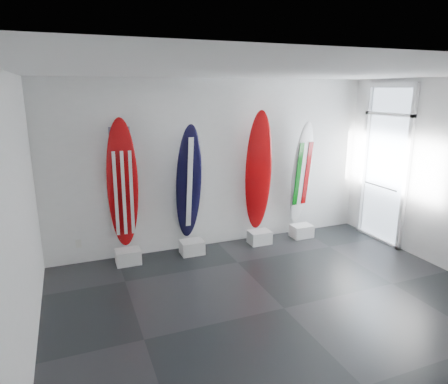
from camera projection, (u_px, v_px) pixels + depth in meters
name	position (u px, v px, depth m)	size (l,w,h in m)	color
floor	(284.00, 308.00, 5.25)	(6.00, 6.00, 0.00)	black
ceiling	(294.00, 72.00, 4.50)	(6.00, 6.00, 0.00)	white
wall_back	(217.00, 165.00, 7.12)	(6.00, 6.00, 0.00)	silver
wall_left	(17.00, 230.00, 3.80)	(5.00, 5.00, 0.00)	silver
display_block_usa	(128.00, 257.00, 6.57)	(0.40, 0.30, 0.24)	silver
surfboard_usa	(123.00, 185.00, 6.36)	(0.49, 0.08, 2.18)	#A00709
display_block_navy	(192.00, 247.00, 6.97)	(0.40, 0.30, 0.24)	silver
surfboard_navy	(189.00, 183.00, 6.77)	(0.46, 0.08, 2.05)	black
display_block_swiss	(259.00, 237.00, 7.44)	(0.40, 0.30, 0.24)	silver
surfboard_swiss	(259.00, 172.00, 7.22)	(0.51, 0.08, 2.24)	#A00709
display_block_italy	(301.00, 231.00, 7.77)	(0.40, 0.30, 0.24)	silver
surfboard_italy	(302.00, 174.00, 7.58)	(0.46, 0.08, 2.02)	silver
wall_outlet	(79.00, 244.00, 6.52)	(0.09, 0.02, 0.13)	silver
glass_door	(385.00, 166.00, 7.35)	(0.12, 1.16, 2.85)	white
balcony	(431.00, 207.00, 8.05)	(2.80, 2.20, 1.20)	slate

